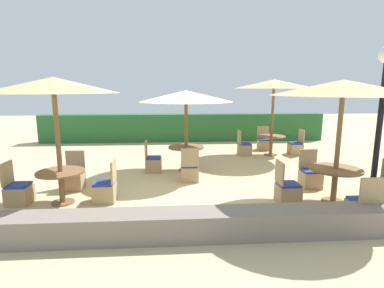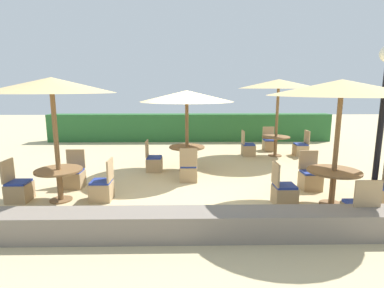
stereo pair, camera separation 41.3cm
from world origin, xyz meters
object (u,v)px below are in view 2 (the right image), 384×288
object	(u,v)px
round_table_back_right	(276,141)
parasol_front_right	(342,88)
patio_chair_front_right_west	(284,193)
patio_chair_front_left_east	(102,189)
patio_chair_front_right_east	(379,194)
patio_chair_back_right_north	(269,144)
patio_chair_center_west	(154,163)
patio_chair_front_right_south	(359,213)
patio_chair_back_right_west	(248,149)
patio_chair_back_right_east	(301,149)
parasol_front_left	(51,86)
patio_chair_center_south	(188,171)
round_table_center	(187,152)
patio_chair_front_right_north	(310,179)
patio_chair_front_left_west	(18,189)
round_table_front_left	(59,177)
patio_chair_front_left_north	(74,177)
parasol_center	(187,96)
parasol_back_right	(279,84)
round_table_front_right	(333,178)

from	to	relation	value
round_table_back_right	parasol_front_right	bearing A→B (deg)	-91.86
patio_chair_front_right_west	patio_chair_front_left_east	bearing A→B (deg)	-95.24
patio_chair_front_right_east	patio_chair_back_right_north	bearing A→B (deg)	7.99
patio_chair_back_right_north	patio_chair_center_west	bearing A→B (deg)	34.37
patio_chair_front_right_south	patio_chair_back_right_west	world-z (taller)	same
patio_chair_front_right_west	patio_chair_back_right_east	xyz separation A→B (m)	(2.15, 4.67, 0.00)
parasol_front_left	patio_chair_front_right_west	bearing A→B (deg)	-3.95
parasol_front_right	patio_chair_center_south	xyz separation A→B (m)	(-3.04, 1.72, -2.19)
round_table_center	round_table_back_right	bearing A→B (deg)	30.43
round_table_center	patio_chair_front_left_east	size ratio (longest dim) A/B	1.14
patio_chair_back_right_north	patio_chair_front_right_north	bearing A→B (deg)	87.02
patio_chair_front_right_east	patio_chair_center_west	size ratio (longest dim) A/B	1.00
patio_chair_front_left_west	patio_chair_back_right_north	distance (m)	8.74
round_table_front_left	patio_chair_front_left_north	distance (m)	0.96
parasol_center	patio_chair_front_right_west	bearing A→B (deg)	-53.19
patio_chair_front_right_west	patio_chair_front_left_north	bearing A→B (deg)	-104.34
patio_chair_center_south	round_table_back_right	size ratio (longest dim) A/B	0.93
round_table_front_left	patio_chair_back_right_west	world-z (taller)	patio_chair_back_right_west
patio_chair_front_left_east	round_table_back_right	xyz separation A→B (m)	(5.11, 4.28, 0.30)
parasol_back_right	patio_chair_back_right_north	distance (m)	2.51
patio_chair_front_left_north	round_table_back_right	size ratio (longest dim) A/B	0.93
patio_chair_center_west	patio_chair_front_left_north	world-z (taller)	same
round_table_front_right	patio_chair_front_left_north	distance (m)	6.05
round_table_front_left	patio_chair_back_right_north	world-z (taller)	patio_chair_back_right_north
round_table_front_left	parasol_front_right	bearing A→B (deg)	-3.39
parasol_center	patio_chair_center_south	distance (m)	2.21
parasol_front_left	patio_chair_back_right_west	world-z (taller)	parasol_front_left
parasol_front_right	round_table_front_left	world-z (taller)	parasol_front_right
patio_chair_center_south	patio_chair_front_left_west	size ratio (longest dim) A/B	1.00
patio_chair_center_west	patio_chair_back_right_north	xyz separation A→B (m)	(4.26, 2.91, 0.00)
parasol_center	parasol_back_right	bearing A→B (deg)	30.43
patio_chair_front_right_east	patio_chair_front_right_south	xyz separation A→B (m)	(-1.00, -0.98, 0.00)
patio_chair_front_right_north	patio_chair_front_left_west	world-z (taller)	same
patio_chair_front_right_east	round_table_back_right	distance (m)	4.79
round_table_front_right	patio_chair_front_right_north	distance (m)	1.08
parasol_front_right	patio_chair_front_right_south	bearing A→B (deg)	-90.79
parasol_front_right	patio_chair_back_right_west	xyz separation A→B (m)	(-0.84, 4.70, -2.19)
patio_chair_front_right_west	patio_chair_center_west	bearing A→B (deg)	-131.41
round_table_front_left	patio_chair_back_right_north	size ratio (longest dim) A/B	1.07
parasol_back_right	patio_chair_back_right_west	xyz separation A→B (m)	(-0.99, 0.05, -2.32)
patio_chair_front_right_north	parasol_front_left	world-z (taller)	parasol_front_left
parasol_front_right	parasol_front_left	size ratio (longest dim) A/B	1.10
patio_chair_back_right_east	patio_chair_front_right_south	bearing A→B (deg)	168.85
round_table_center	round_table_front_left	xyz separation A→B (m)	(-2.80, -2.40, -0.03)
parasol_front_right	parasol_center	world-z (taller)	parasol_front_right
patio_chair_front_right_west	patio_chair_front_right_east	distance (m)	2.01
patio_chair_center_west	patio_chair_back_right_west	world-z (taller)	same
parasol_front_right	parasol_back_right	world-z (taller)	parasol_back_right
patio_chair_center_south	round_table_front_left	bearing A→B (deg)	-154.26
patio_chair_front_right_west	patio_chair_back_right_west	distance (m)	4.69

